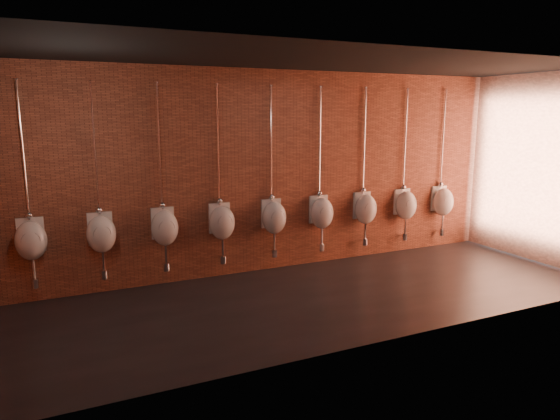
{
  "coord_description": "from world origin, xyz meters",
  "views": [
    {
      "loc": [
        -3.29,
        -5.77,
        2.52
      ],
      "look_at": [
        -0.22,
        0.9,
        1.1
      ],
      "focal_mm": 32.0,
      "sensor_mm": 36.0,
      "label": 1
    }
  ],
  "objects_px": {
    "urinal_3": "(222,222)",
    "urinal_7": "(406,204)",
    "urinal_4": "(274,217)",
    "urinal_8": "(443,201)",
    "urinal_2": "(165,227)",
    "urinal_5": "(322,212)",
    "urinal_6": "(366,208)",
    "urinal_0": "(31,239)",
    "urinal_1": "(101,233)"
  },
  "relations": [
    {
      "from": "urinal_5",
      "to": "urinal_7",
      "type": "height_order",
      "value": "same"
    },
    {
      "from": "urinal_3",
      "to": "urinal_0",
      "type": "bearing_deg",
      "value": 180.0
    },
    {
      "from": "urinal_0",
      "to": "urinal_6",
      "type": "relative_size",
      "value": 1.0
    },
    {
      "from": "urinal_0",
      "to": "urinal_3",
      "type": "relative_size",
      "value": 1.0
    },
    {
      "from": "urinal_2",
      "to": "urinal_8",
      "type": "relative_size",
      "value": 1.0
    },
    {
      "from": "urinal_3",
      "to": "urinal_1",
      "type": "bearing_deg",
      "value": 180.0
    },
    {
      "from": "urinal_7",
      "to": "urinal_8",
      "type": "distance_m",
      "value": 0.87
    },
    {
      "from": "urinal_1",
      "to": "urinal_4",
      "type": "bearing_deg",
      "value": 0.0
    },
    {
      "from": "urinal_6",
      "to": "urinal_7",
      "type": "xyz_separation_m",
      "value": [
        0.87,
        0.0,
        0.0
      ]
    },
    {
      "from": "urinal_4",
      "to": "urinal_8",
      "type": "distance_m",
      "value": 3.49
    },
    {
      "from": "urinal_2",
      "to": "urinal_7",
      "type": "xyz_separation_m",
      "value": [
        4.37,
        0.0,
        0.0
      ]
    },
    {
      "from": "urinal_3",
      "to": "urinal_7",
      "type": "distance_m",
      "value": 3.49
    },
    {
      "from": "urinal_1",
      "to": "urinal_4",
      "type": "distance_m",
      "value": 2.62
    },
    {
      "from": "urinal_8",
      "to": "urinal_2",
      "type": "bearing_deg",
      "value": 180.0
    },
    {
      "from": "urinal_0",
      "to": "urinal_1",
      "type": "relative_size",
      "value": 1.0
    },
    {
      "from": "urinal_0",
      "to": "urinal_8",
      "type": "xyz_separation_m",
      "value": [
        6.99,
        0.0,
        0.0
      ]
    },
    {
      "from": "urinal_5",
      "to": "urinal_8",
      "type": "height_order",
      "value": "same"
    },
    {
      "from": "urinal_2",
      "to": "urinal_5",
      "type": "xyz_separation_m",
      "value": [
        2.62,
        0.0,
        0.0
      ]
    },
    {
      "from": "urinal_3",
      "to": "urinal_7",
      "type": "xyz_separation_m",
      "value": [
        3.49,
        0.0,
        0.0
      ]
    },
    {
      "from": "urinal_4",
      "to": "urinal_8",
      "type": "relative_size",
      "value": 1.0
    },
    {
      "from": "urinal_3",
      "to": "urinal_2",
      "type": "bearing_deg",
      "value": 180.0
    },
    {
      "from": "urinal_2",
      "to": "urinal_0",
      "type": "bearing_deg",
      "value": 180.0
    },
    {
      "from": "urinal_4",
      "to": "urinal_7",
      "type": "bearing_deg",
      "value": 0.0
    },
    {
      "from": "urinal_6",
      "to": "urinal_7",
      "type": "relative_size",
      "value": 1.0
    },
    {
      "from": "urinal_0",
      "to": "urinal_6",
      "type": "xyz_separation_m",
      "value": [
        5.24,
        0.0,
        0.0
      ]
    },
    {
      "from": "urinal_7",
      "to": "urinal_5",
      "type": "bearing_deg",
      "value": 180.0
    },
    {
      "from": "urinal_1",
      "to": "urinal_6",
      "type": "distance_m",
      "value": 4.37
    },
    {
      "from": "urinal_4",
      "to": "urinal_1",
      "type": "bearing_deg",
      "value": 180.0
    },
    {
      "from": "urinal_3",
      "to": "urinal_6",
      "type": "xyz_separation_m",
      "value": [
        2.62,
        0.0,
        0.0
      ]
    },
    {
      "from": "urinal_2",
      "to": "urinal_8",
      "type": "bearing_deg",
      "value": 0.0
    },
    {
      "from": "urinal_1",
      "to": "urinal_2",
      "type": "bearing_deg",
      "value": 0.0
    },
    {
      "from": "urinal_0",
      "to": "urinal_6",
      "type": "bearing_deg",
      "value": 0.0
    },
    {
      "from": "urinal_2",
      "to": "urinal_4",
      "type": "relative_size",
      "value": 1.0
    },
    {
      "from": "urinal_5",
      "to": "urinal_7",
      "type": "relative_size",
      "value": 1.0
    },
    {
      "from": "urinal_3",
      "to": "urinal_4",
      "type": "bearing_deg",
      "value": 0.0
    },
    {
      "from": "urinal_1",
      "to": "urinal_2",
      "type": "distance_m",
      "value": 0.87
    },
    {
      "from": "urinal_1",
      "to": "urinal_6",
      "type": "height_order",
      "value": "same"
    },
    {
      "from": "urinal_4",
      "to": "urinal_5",
      "type": "xyz_separation_m",
      "value": [
        0.87,
        0.0,
        0.0
      ]
    },
    {
      "from": "urinal_3",
      "to": "urinal_7",
      "type": "height_order",
      "value": "same"
    },
    {
      "from": "urinal_4",
      "to": "urinal_3",
      "type": "bearing_deg",
      "value": 180.0
    },
    {
      "from": "urinal_1",
      "to": "urinal_5",
      "type": "xyz_separation_m",
      "value": [
        3.49,
        0.0,
        0.0
      ]
    },
    {
      "from": "urinal_7",
      "to": "urinal_1",
      "type": "bearing_deg",
      "value": 180.0
    },
    {
      "from": "urinal_1",
      "to": "urinal_2",
      "type": "height_order",
      "value": "same"
    },
    {
      "from": "urinal_0",
      "to": "urinal_1",
      "type": "height_order",
      "value": "same"
    },
    {
      "from": "urinal_4",
      "to": "urinal_6",
      "type": "xyz_separation_m",
      "value": [
        1.75,
        0.0,
        0.0
      ]
    },
    {
      "from": "urinal_0",
      "to": "urinal_8",
      "type": "distance_m",
      "value": 6.99
    },
    {
      "from": "urinal_3",
      "to": "urinal_5",
      "type": "height_order",
      "value": "same"
    },
    {
      "from": "urinal_5",
      "to": "urinal_8",
      "type": "xyz_separation_m",
      "value": [
        2.62,
        0.0,
        0.0
      ]
    },
    {
      "from": "urinal_2",
      "to": "urinal_5",
      "type": "height_order",
      "value": "same"
    },
    {
      "from": "urinal_2",
      "to": "urinal_8",
      "type": "height_order",
      "value": "same"
    }
  ]
}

